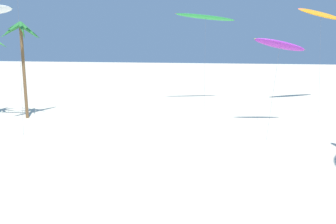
# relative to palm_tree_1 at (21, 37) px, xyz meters

# --- Properties ---
(palm_tree_1) EXTENTS (4.74, 4.67, 10.56)m
(palm_tree_1) POSITION_rel_palm_tree_1_xyz_m (0.00, 0.00, 0.00)
(palm_tree_1) COLOR brown
(palm_tree_1) RESTS_ON ground
(flying_kite_1) EXTENTS (5.30, 7.24, 9.14)m
(flying_kite_1) POSITION_rel_palm_tree_1_xyz_m (27.09, 1.09, -0.78)
(flying_kite_1) COLOR purple
(flying_kite_1) RESTS_ON ground
(flying_kite_2) EXTENTS (7.49, 10.88, 13.16)m
(flying_kite_2) POSITION_rel_palm_tree_1_xyz_m (34.21, 17.22, 3.14)
(flying_kite_2) COLOR orange
(flying_kite_2) RESTS_ON ground
(flying_kite_10) EXTENTS (8.17, 7.75, 12.41)m
(flying_kite_10) POSITION_rel_palm_tree_1_xyz_m (18.76, 14.59, 2.77)
(flying_kite_10) COLOR green
(flying_kite_10) RESTS_ON ground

